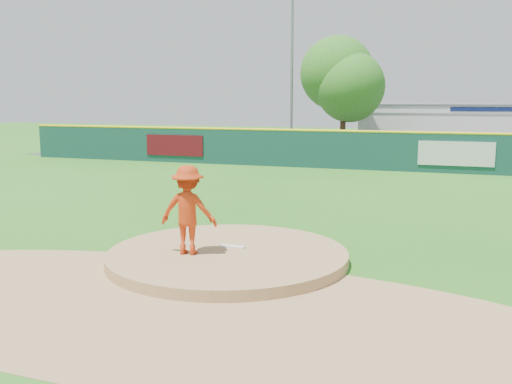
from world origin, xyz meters
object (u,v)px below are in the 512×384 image
(pool_building_grp, at_px, (472,127))
(light_pole_left, at_px, (292,64))
(playground_slide, at_px, (174,142))
(pitcher, at_px, (188,210))
(van, at_px, (427,155))
(deciduous_tree, at_px, (344,85))

(pool_building_grp, xyz_separation_m, light_pole_left, (-12.00, -4.99, 4.39))
(pool_building_grp, height_order, playground_slide, pool_building_grp)
(pitcher, distance_m, pool_building_grp, 33.18)
(van, xyz_separation_m, pool_building_grp, (2.57, 10.88, 1.06))
(van, height_order, deciduous_tree, deciduous_tree)
(van, relative_size, light_pole_left, 0.38)
(pitcher, height_order, playground_slide, pitcher)
(deciduous_tree, bearing_deg, van, -35.58)
(van, distance_m, pool_building_grp, 11.23)
(van, bearing_deg, deciduous_tree, 43.34)
(van, distance_m, light_pole_left, 12.37)
(pool_building_grp, relative_size, light_pole_left, 1.38)
(deciduous_tree, bearing_deg, playground_slide, -163.24)
(pool_building_grp, height_order, light_pole_left, light_pole_left)
(playground_slide, height_order, deciduous_tree, deciduous_tree)
(light_pole_left, bearing_deg, van, -31.96)
(van, distance_m, deciduous_tree, 7.75)
(pitcher, distance_m, van, 22.02)
(van, bearing_deg, playground_slide, 76.33)
(pool_building_grp, bearing_deg, playground_slide, -151.24)
(pitcher, height_order, light_pole_left, light_pole_left)
(pitcher, bearing_deg, playground_slide, -68.84)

